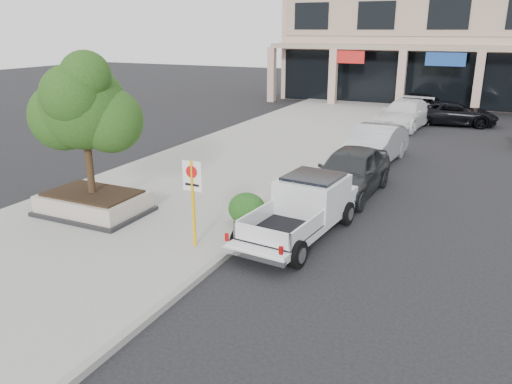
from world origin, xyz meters
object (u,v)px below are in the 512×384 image
at_px(planter_tree, 91,107).
at_px(curb_car_b, 374,145).
at_px(pickup_truck, 298,211).
at_px(planter, 94,203).
at_px(no_parking_sign, 193,192).
at_px(curb_car_c, 405,114).
at_px(lot_car_d, 453,113).
at_px(curb_car_d, 415,105).
at_px(curb_car_a, 350,171).

bearing_deg(planter_tree, curb_car_b, 58.61).
bearing_deg(curb_car_b, pickup_truck, -84.85).
distance_m(planter, no_parking_sign, 4.34).
bearing_deg(planter, curb_car_c, 72.31).
distance_m(curb_car_b, lot_car_d, 11.32).
bearing_deg(planter, planter_tree, 48.97).
bearing_deg(curb_car_c, pickup_truck, -81.84).
relative_size(no_parking_sign, curb_car_b, 0.47).
bearing_deg(curb_car_d, lot_car_d, -38.87).
relative_size(pickup_truck, curb_car_a, 1.04).
distance_m(planter, lot_car_d, 23.00).
height_order(pickup_truck, curb_car_b, curb_car_b).
bearing_deg(curb_car_a, no_parking_sign, -107.77).
height_order(planter_tree, curb_car_d, planter_tree).
relative_size(curb_car_a, lot_car_d, 0.96).
xyz_separation_m(curb_car_a, lot_car_d, (2.09, 15.72, -0.13)).
xyz_separation_m(curb_car_b, curb_car_c, (-0.22, 8.82, 0.00)).
relative_size(curb_car_b, lot_car_d, 0.97).
bearing_deg(no_parking_sign, lot_car_d, 78.57).
bearing_deg(curb_car_a, curb_car_c, 94.41).
distance_m(no_parking_sign, curb_car_a, 6.86).
bearing_deg(curb_car_c, planter, -99.99).
xyz_separation_m(no_parking_sign, curb_car_c, (1.97, 19.83, -0.82)).
relative_size(pickup_truck, curb_car_c, 0.91).
bearing_deg(pickup_truck, curb_car_c, 95.98).
xyz_separation_m(no_parking_sign, pickup_truck, (2.12, 2.00, -0.84)).
distance_m(planter_tree, lot_car_d, 22.97).
xyz_separation_m(planter_tree, curb_car_a, (6.36, 5.47, -2.58)).
height_order(planter_tree, curb_car_a, planter_tree).
bearing_deg(curb_car_d, pickup_truck, -87.09).
xyz_separation_m(pickup_truck, curb_car_c, (-0.14, 17.83, 0.01)).
bearing_deg(lot_car_d, pickup_truck, 163.46).
height_order(pickup_truck, curb_car_a, curb_car_a).
bearing_deg(curb_car_d, curb_car_c, -86.89).
bearing_deg(curb_car_d, no_parking_sign, -92.10).
distance_m(planter, pickup_truck, 6.36).
distance_m(pickup_truck, curb_car_b, 9.02).
distance_m(curb_car_a, curb_car_c, 13.45).
relative_size(planter, pickup_truck, 0.63).
bearing_deg(curb_car_b, curb_car_d, 96.78).
xyz_separation_m(pickup_truck, lot_car_d, (2.35, 20.10, -0.10)).
bearing_deg(curb_car_c, curb_car_a, -80.57).
xyz_separation_m(planter_tree, curb_car_b, (6.17, 10.10, -2.61)).
distance_m(planter, curb_car_c, 20.02).
distance_m(curb_car_d, lot_car_d, 3.39).
height_order(planter_tree, no_parking_sign, planter_tree).
height_order(planter, curb_car_b, curb_car_b).
relative_size(curb_car_a, curb_car_c, 0.87).
bearing_deg(curb_car_a, curb_car_b, 95.01).
bearing_deg(pickup_truck, planter, -163.19).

